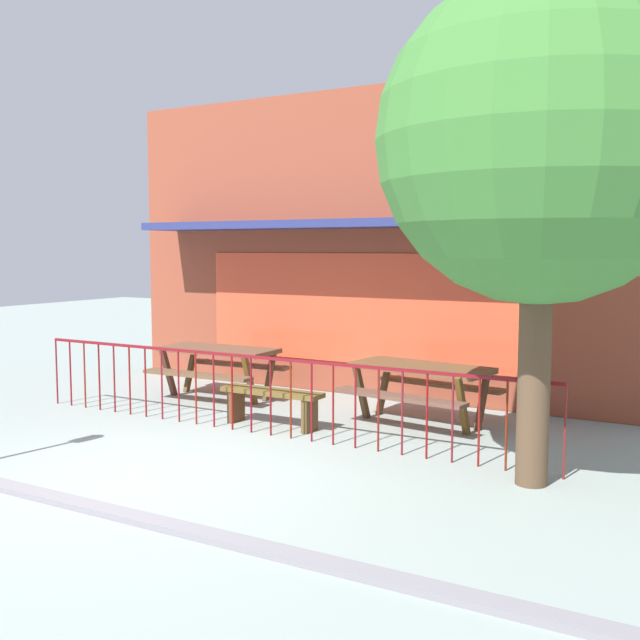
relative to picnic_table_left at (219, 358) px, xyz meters
The scene contains 8 objects.
ground 4.04m from the picnic_table_left, 63.08° to the right, with size 40.00×40.00×0.00m, color gray.
pub_storefront 2.91m from the picnic_table_left, 39.43° to the left, with size 8.61×1.42×4.70m.
patio_fence_front 2.35m from the picnic_table_left, 39.88° to the right, with size 7.26×0.04×0.97m.
picnic_table_left is the anchor object (origin of this frame).
picnic_table_right 3.31m from the picnic_table_left, ahead, with size 1.97×1.59×0.79m.
patio_bench 2.06m from the picnic_table_left, 33.26° to the right, with size 1.40×0.33×0.48m.
street_tree 6.10m from the picnic_table_left, 19.36° to the right, with size 3.08×3.08×4.82m.
curb_edge 4.85m from the picnic_table_left, 67.92° to the right, with size 12.06×0.20×0.11m, color gray.
Camera 1 is at (5.09, -5.36, 2.28)m, focal length 41.70 mm.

